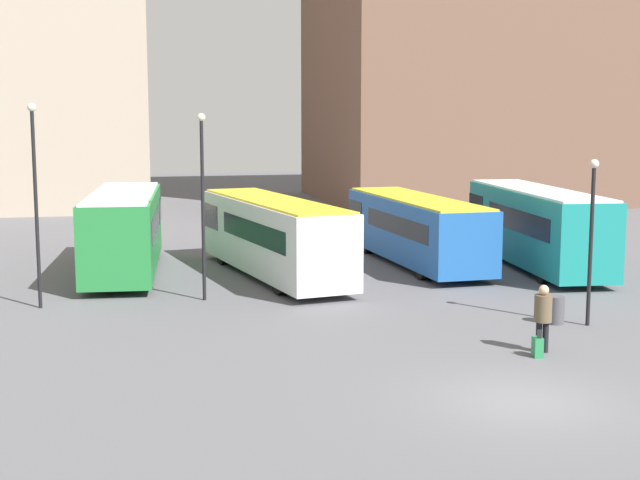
# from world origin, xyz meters

# --- Properties ---
(ground_plane) EXTENTS (160.00, 160.00, 0.00)m
(ground_plane) POSITION_xyz_m (0.00, 0.00, 0.00)
(ground_plane) COLOR #56565B
(building_block_right) EXTENTS (29.11, 17.95, 25.75)m
(building_block_right) POSITION_xyz_m (20.96, 45.12, 12.88)
(building_block_right) COLOR brown
(building_block_right) RESTS_ON ground_plane
(bus_0) EXTENTS (3.48, 10.58, 3.29)m
(bus_0) POSITION_xyz_m (-8.38, 18.68, 1.78)
(bus_0) COLOR #237A38
(bus_0) RESTS_ON ground_plane
(bus_1) EXTENTS (4.35, 11.54, 3.07)m
(bus_1) POSITION_xyz_m (-2.69, 16.62, 1.67)
(bus_1) COLOR silver
(bus_1) RESTS_ON ground_plane
(bus_2) EXTENTS (2.99, 11.17, 2.87)m
(bus_2) POSITION_xyz_m (3.75, 18.14, 1.57)
(bus_2) COLOR #1E56A3
(bus_2) RESTS_ON ground_plane
(bus_3) EXTENTS (3.54, 11.23, 3.30)m
(bus_3) POSITION_xyz_m (8.39, 16.22, 1.79)
(bus_3) COLOR #19847F
(bus_3) RESTS_ON ground_plane
(traveler) EXTENTS (0.56, 0.56, 1.85)m
(traveler) POSITION_xyz_m (2.36, 3.70, 1.10)
(traveler) COLOR black
(traveler) RESTS_ON ground_plane
(suitcase) EXTENTS (0.30, 0.41, 0.77)m
(suitcase) POSITION_xyz_m (2.03, 3.30, 0.27)
(suitcase) COLOR #28844C
(suitcase) RESTS_ON ground_plane
(lamp_post_0) EXTENTS (0.28, 0.28, 6.40)m
(lamp_post_0) POSITION_xyz_m (-5.80, 12.61, 3.71)
(lamp_post_0) COLOR black
(lamp_post_0) RESTS_ON ground_plane
(lamp_post_1) EXTENTS (0.28, 0.28, 5.04)m
(lamp_post_1) POSITION_xyz_m (5.16, 6.22, 3.01)
(lamp_post_1) COLOR black
(lamp_post_1) RESTS_ON ground_plane
(lamp_post_2) EXTENTS (0.28, 0.28, 6.72)m
(lamp_post_2) POSITION_xyz_m (-11.23, 12.58, 3.88)
(lamp_post_2) COLOR black
(lamp_post_2) RESTS_ON ground_plane
(trash_bin) EXTENTS (0.52, 0.52, 0.85)m
(trash_bin) POSITION_xyz_m (4.31, 6.64, 0.42)
(trash_bin) COLOR #47474C
(trash_bin) RESTS_ON ground_plane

